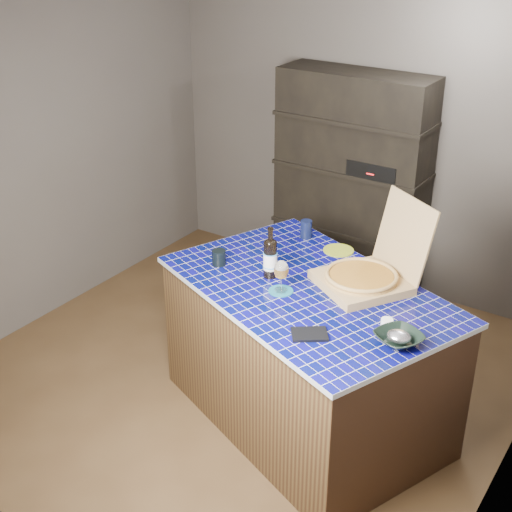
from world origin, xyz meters
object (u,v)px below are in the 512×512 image
Objects in this scene: pizza_box at (366,275)px; wine_glass at (281,271)px; mead_bottle at (270,258)px; kitchen_island at (306,355)px; bowl at (399,338)px; dvd_case at (309,334)px.

pizza_box is 0.50m from wine_glass.
kitchen_island is at bearing 1.74° from mead_bottle.
mead_bottle is (-0.26, -0.01, 0.59)m from kitchen_island.
bowl reaches higher than kitchen_island.
pizza_box reaches higher than mead_bottle.
bowl is (0.40, -0.46, -0.04)m from pizza_box.
wine_glass reaches higher than kitchen_island.
mead_bottle is at bearing 141.21° from wine_glass.
pizza_box is 3.87× the size of dvd_case.
pizza_box reaches higher than wine_glass.
pizza_box is at bearing 143.21° from dvd_case.
kitchen_island is 0.69m from dvd_case.
pizza_box is 3.74× the size of wine_glass.
dvd_case is 0.80× the size of bowl.
pizza_box is at bearing 41.88° from wine_glass.
kitchen_island is 0.86m from bowl.
pizza_box is at bearing 59.87° from kitchen_island.
wine_glass is at bearing -109.19° from kitchen_island.
mead_bottle is at bearing -125.96° from pizza_box.
wine_glass is at bearing -166.74° from dvd_case.
mead_bottle reaches higher than wine_glass.
pizza_box reaches higher than kitchen_island.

